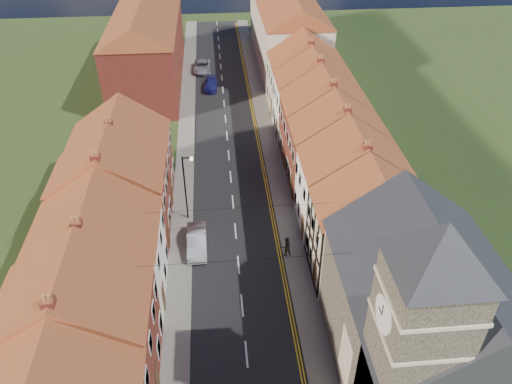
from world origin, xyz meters
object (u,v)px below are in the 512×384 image
(car_mid, at_px, (197,241))
(car_far, at_px, (211,85))
(lamppost, at_px, (186,184))
(church, at_px, (426,314))
(car_distant, at_px, (202,66))
(pedestrian_right, at_px, (286,246))

(car_mid, relative_size, car_far, 1.07)
(lamppost, height_order, car_far, lamppost)
(church, bearing_deg, car_distant, 103.63)
(lamppost, bearing_deg, church, -51.70)
(church, xyz_separation_m, lamppost, (-13.17, 16.68, -2.34))
(lamppost, height_order, car_mid, lamppost)
(car_far, xyz_separation_m, car_distant, (-1.07, 6.07, 0.09))
(car_far, bearing_deg, lamppost, -91.44)
(lamppost, distance_m, car_distant, 32.71)
(car_mid, bearing_deg, pedestrian_right, -13.15)
(lamppost, relative_size, car_far, 1.50)
(church, relative_size, lamppost, 2.53)
(lamppost, xyz_separation_m, car_mid, (0.71, -3.79, -2.83))
(lamppost, relative_size, car_mid, 1.41)
(car_distant, bearing_deg, pedestrian_right, -78.79)
(car_mid, height_order, pedestrian_right, pedestrian_right)
(church, height_order, car_mid, church)
(car_mid, distance_m, car_far, 30.32)
(church, xyz_separation_m, car_distant, (-11.93, 49.23, -5.21))
(church, xyz_separation_m, car_far, (-10.86, 43.16, -5.30))
(lamppost, xyz_separation_m, car_distant, (1.24, 32.56, -2.87))
(lamppost, bearing_deg, car_mid, -79.34)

